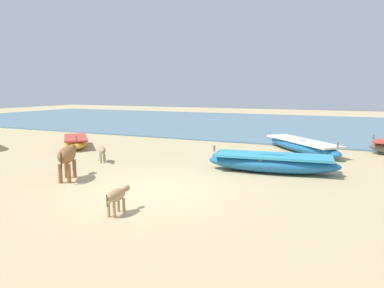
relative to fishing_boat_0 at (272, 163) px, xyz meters
The scene contains 8 objects.
ground 3.99m from the fishing_boat_0, 124.67° to the right, with size 80.00×80.00×0.00m, color tan.
sea_water 15.65m from the fishing_boat_0, 98.32° to the left, with size 60.00×20.00×0.08m, color slate.
fishing_boat_0 is the anchor object (origin of this frame).
fishing_boat_2 9.15m from the fishing_boat_0, behind, with size 2.81×2.86×0.67m.
fishing_boat_4 4.20m from the fishing_boat_0, 86.02° to the left, with size 3.88×4.06×0.70m.
cow_adult_brown 6.11m from the fishing_boat_0, 145.86° to the right, with size 0.97×1.39×0.96m.
calf_near_tan 5.58m from the fishing_boat_0, 111.23° to the right, with size 0.28×0.85×0.55m.
calf_far_dun 5.89m from the fishing_boat_0, behind, with size 0.70×0.70×0.55m.
Camera 1 is at (4.70, -7.80, 2.55)m, focal length 34.01 mm.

